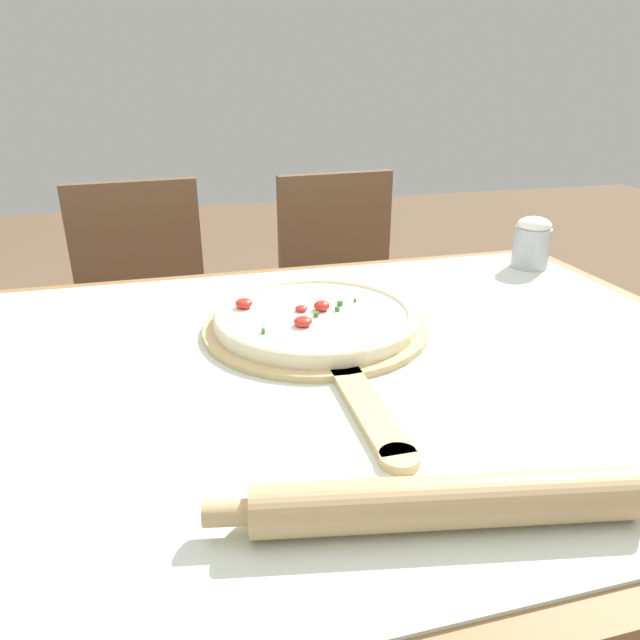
% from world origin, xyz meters
% --- Properties ---
extents(dining_table, '(1.43, 1.04, 0.74)m').
position_xyz_m(dining_table, '(0.00, 0.00, 0.65)').
color(dining_table, olive).
rests_on(dining_table, ground_plane).
extents(towel_cloth, '(1.35, 0.96, 0.00)m').
position_xyz_m(towel_cloth, '(0.00, 0.00, 0.74)').
color(towel_cloth, silver).
rests_on(towel_cloth, dining_table).
extents(pizza_peel, '(0.40, 0.63, 0.01)m').
position_xyz_m(pizza_peel, '(0.01, 0.11, 0.75)').
color(pizza_peel, tan).
rests_on(pizza_peel, towel_cloth).
extents(pizza, '(0.36, 0.36, 0.04)m').
position_xyz_m(pizza, '(0.01, 0.13, 0.77)').
color(pizza, beige).
rests_on(pizza, pizza_peel).
extents(rolling_pin, '(0.48, 0.12, 0.05)m').
position_xyz_m(rolling_pin, '(0.02, -0.37, 0.77)').
color(rolling_pin, tan).
rests_on(rolling_pin, towel_cloth).
extents(chair_left, '(0.44, 0.44, 0.89)m').
position_xyz_m(chair_left, '(-0.32, 0.88, 0.51)').
color(chair_left, brown).
rests_on(chair_left, ground_plane).
extents(chair_right, '(0.43, 0.43, 0.89)m').
position_xyz_m(chair_right, '(0.30, 0.88, 0.51)').
color(chair_right, brown).
rests_on(chair_right, ground_plane).
extents(flour_cup, '(0.08, 0.08, 0.12)m').
position_xyz_m(flour_cup, '(0.60, 0.36, 0.80)').
color(flour_cup, '#B2B7BC').
rests_on(flour_cup, towel_cloth).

